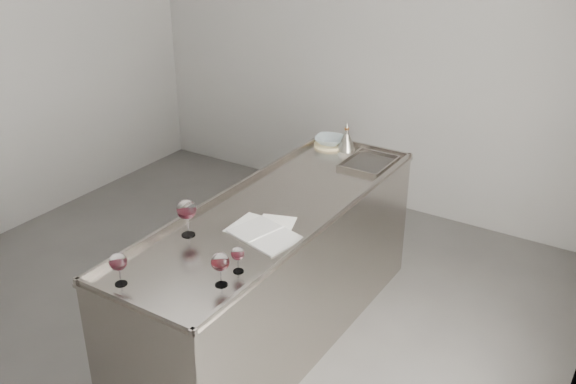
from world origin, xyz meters
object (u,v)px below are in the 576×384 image
Objects in this scene: wine_glass_small at (238,255)px; wine_glass_left at (187,210)px; counter at (276,274)px; notebook at (266,235)px; wine_glass_right at (220,263)px; wine_funnel at (346,141)px; ceramic_bowl at (330,140)px; wine_glass_middle at (118,263)px.

wine_glass_left is at bearing 161.73° from wine_glass_small.
notebook is (0.15, -0.31, 0.47)m from counter.
wine_glass_left reaches higher than counter.
notebook is at bearing -64.72° from counter.
wine_glass_right is 0.83× the size of wine_funnel.
wine_funnel is (-0.09, 1.08, 0.53)m from counter.
notebook is 1.44m from ceramic_bowl.
wine_glass_left is 1.61m from ceramic_bowl.
ceramic_bowl is at bearing 103.62° from wine_glass_right.
wine_glass_left is 0.46m from notebook.
wine_glass_middle is 1.23× the size of wine_glass_small.
wine_funnel is at bearing 94.62° from counter.
wine_glass_small is (0.46, -0.15, -0.05)m from wine_glass_left.
wine_glass_right is at bearing -66.10° from notebook.
wine_glass_middle is 0.97× the size of wine_glass_right.
wine_glass_small is (0.42, 0.40, -0.02)m from wine_glass_middle.
wine_glass_small is 0.39m from notebook.
ceramic_bowl is (-0.04, 2.16, -0.08)m from wine_glass_middle.
wine_glass_middle reaches higher than ceramic_bowl.
ceramic_bowl is (-0.46, 1.90, -0.08)m from wine_glass_right.
wine_funnel is at bearing 0.00° from ceramic_bowl.
wine_glass_left is at bearing -113.14° from counter.
ceramic_bowl is at bearing 90.01° from wine_glass_left.
notebook is at bearing 99.70° from wine_glass_right.
wine_glass_left is 1.26× the size of wine_glass_middle.
ceramic_bowl is at bearing 119.23° from notebook.
wine_glass_right reaches higher than wine_glass_middle.
wine_glass_small reaches higher than counter.
wine_glass_middle is 0.85m from notebook.
wine_funnel is (0.14, 1.61, -0.09)m from wine_glass_left.
notebook is at bearing 102.95° from wine_glass_small.
wine_glass_right is 0.14m from wine_glass_small.
ceramic_bowl is 0.14m from wine_funnel.
wine_funnel reaches higher than counter.
ceramic_bowl reaches higher than counter.
counter is 1.04m from wine_glass_right.
counter is 11.27× the size of wine_funnel.
wine_glass_right is at bearing 31.63° from wine_glass_middle.
wine_glass_small is (-0.00, 0.14, -0.03)m from wine_glass_right.
wine_glass_middle is 0.40× the size of notebook.
counter is 11.24× the size of ceramic_bowl.
counter is 1.22m from ceramic_bowl.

